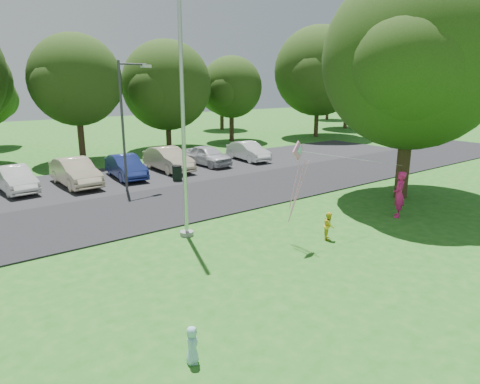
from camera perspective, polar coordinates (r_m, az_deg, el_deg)
ground at (r=14.72m, az=15.27°, el=-8.12°), size 120.00×120.00×0.00m
park_road at (r=21.04m, az=-4.40°, el=-0.67°), size 60.00×6.00×0.06m
parking_strip at (r=26.59m, az=-12.05°, el=2.28°), size 42.00×7.00×0.06m
flagpole at (r=15.13m, az=-7.60°, el=9.21°), size 0.50×0.50×10.00m
street_lamp at (r=22.44m, az=-14.87°, el=9.94°), size 1.83×0.37×6.52m
trash_can at (r=24.57m, az=-8.38°, el=2.46°), size 0.57×0.57×0.91m
big_tree at (r=21.67m, az=22.12°, el=15.63°), size 8.97×8.24×10.64m
tree_row at (r=34.67m, az=-16.55°, el=14.27°), size 64.35×11.94×10.88m
horizon_trees at (r=44.59m, az=-17.97°, el=12.30°), size 77.46×7.20×7.02m
parked_cars at (r=26.49m, az=-12.27°, el=3.80°), size 16.67×4.99×1.47m
woman at (r=19.00m, az=20.45°, el=-0.31°), size 0.85×0.79×1.94m
child_yellow at (r=15.75m, az=11.76°, el=-4.42°), size 0.62×0.61×1.01m
child_blue at (r=9.18m, az=-6.39°, el=-19.61°), size 0.43×0.47×0.81m
kite at (r=14.58m, az=8.00°, el=3.85°), size 5.92×0.70×2.88m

